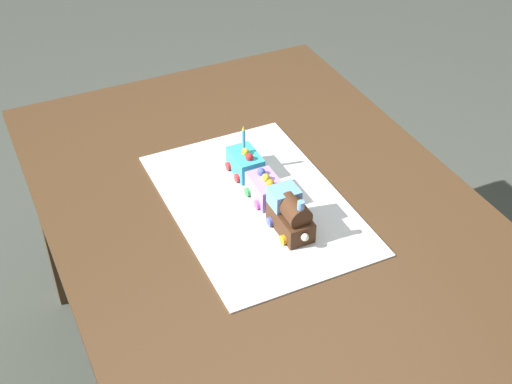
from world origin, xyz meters
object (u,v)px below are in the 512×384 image
object	(u,v)px
dining_table	(261,235)
cake_car_caboose_lavender	(266,188)
cake_car_tanker_turquoise	(245,163)
birthday_candle	(244,137)
cake_locomotive	(290,214)

from	to	relation	value
dining_table	cake_car_caboose_lavender	bearing A→B (deg)	-68.85
cake_car_caboose_lavender	cake_car_tanker_turquoise	world-z (taller)	same
dining_table	birthday_candle	bearing A→B (deg)	-6.22
cake_car_tanker_turquoise	birthday_candle	world-z (taller)	birthday_candle
cake_locomotive	birthday_candle	distance (m)	0.26
dining_table	cake_car_tanker_turquoise	bearing A→B (deg)	-6.68
dining_table	birthday_candle	distance (m)	0.25
dining_table	cake_car_caboose_lavender	distance (m)	0.14
cake_car_caboose_lavender	birthday_candle	bearing A→B (deg)	0.00
cake_car_tanker_turquoise	cake_car_caboose_lavender	bearing A→B (deg)	-180.00
dining_table	birthday_candle	size ratio (longest dim) A/B	22.46
cake_car_caboose_lavender	cake_car_tanker_turquoise	bearing A→B (deg)	0.00
dining_table	cake_locomotive	distance (m)	0.20
birthday_candle	cake_car_tanker_turquoise	bearing A→B (deg)	-180.00
dining_table	birthday_candle	xyz separation A→B (m)	(0.13, -0.01, 0.21)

